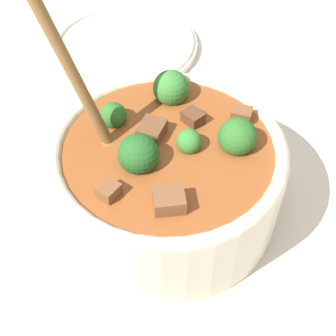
# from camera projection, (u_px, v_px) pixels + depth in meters

# --- Properties ---
(ground_plane) EXTENTS (4.00, 4.00, 0.00)m
(ground_plane) POSITION_uv_depth(u_px,v_px,m) (168.00, 207.00, 0.58)
(ground_plane) COLOR silver
(stew_bowl) EXTENTS (0.26, 0.26, 0.30)m
(stew_bowl) POSITION_uv_depth(u_px,v_px,m) (168.00, 172.00, 0.53)
(stew_bowl) COLOR beige
(stew_bowl) RESTS_ON ground_plane
(empty_plate) EXTENTS (0.25, 0.25, 0.02)m
(empty_plate) POSITION_uv_depth(u_px,v_px,m) (124.00, 44.00, 0.80)
(empty_plate) COLOR silver
(empty_plate) RESTS_ON ground_plane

